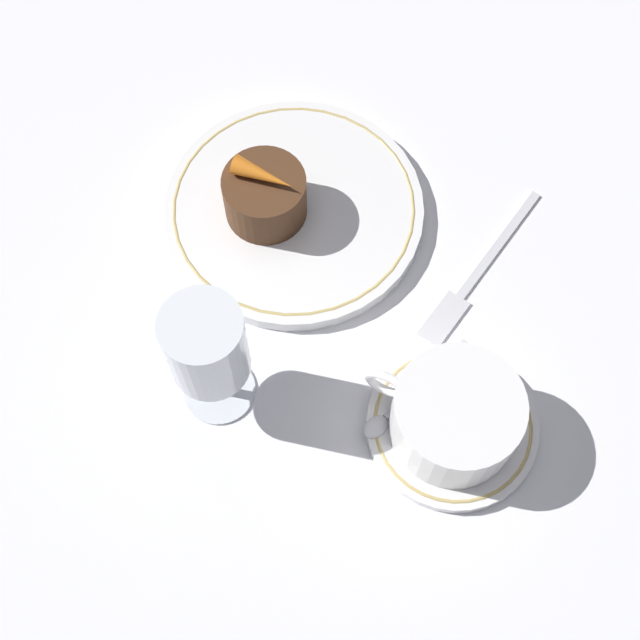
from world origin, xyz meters
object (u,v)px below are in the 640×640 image
dinner_plate (294,210)px  wine_glass (207,350)px  coffee_cup (456,415)px  dessert_cake (265,196)px  fork (471,281)px

dinner_plate → wine_glass: bearing=96.3°
coffee_cup → dessert_cake: coffee_cup is taller
dinner_plate → wine_glass: wine_glass is taller
dinner_plate → coffee_cup: coffee_cup is taller
coffee_cup → wine_glass: wine_glass is taller
fork → dessert_cake: dessert_cake is taller
coffee_cup → dinner_plate: bearing=-32.1°
dessert_cake → dinner_plate: bearing=-144.4°
coffee_cup → fork: size_ratio=0.71×
coffee_cup → wine_glass: 0.19m
fork → dessert_cake: size_ratio=2.50×
coffee_cup → dessert_cake: (0.22, -0.11, -0.00)m
dinner_plate → fork: size_ratio=1.28×
fork → wine_glass: bearing=50.7°
dinner_plate → coffee_cup: size_ratio=1.82×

